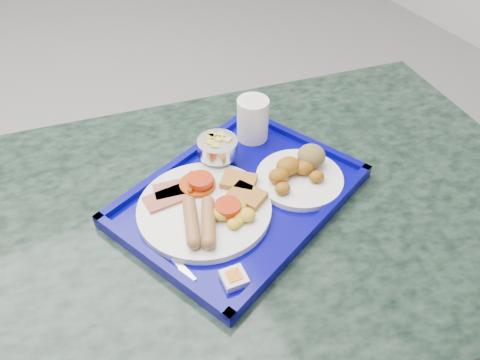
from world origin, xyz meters
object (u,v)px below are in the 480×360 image
object	(u,v)px
tray	(240,196)
fruit_bowl	(218,147)
juice_cup	(253,118)
main_plate	(208,207)
bread_plate	(300,172)
table	(252,265)

from	to	relation	value
tray	fruit_bowl	world-z (taller)	fruit_bowl
fruit_bowl	juice_cup	bearing A→B (deg)	23.17
tray	main_plate	xyz separation A→B (m)	(-0.08, -0.02, 0.02)
juice_cup	fruit_bowl	bearing A→B (deg)	-156.83
tray	fruit_bowl	size ratio (longest dim) A/B	6.55
fruit_bowl	juice_cup	xyz separation A→B (m)	(0.11, 0.05, 0.01)
main_plate	bread_plate	world-z (taller)	bread_plate
table	tray	xyz separation A→B (m)	(-0.02, 0.03, 0.21)
juice_cup	main_plate	bearing A→B (deg)	-136.51
fruit_bowl	table	bearing A→B (deg)	-83.12
bread_plate	fruit_bowl	bearing A→B (deg)	136.27
table	main_plate	xyz separation A→B (m)	(-0.10, 0.01, 0.23)
bread_plate	fruit_bowl	xyz separation A→B (m)	(-0.13, 0.13, 0.02)
table	fruit_bowl	distance (m)	0.30
tray	juice_cup	world-z (taller)	juice_cup
tray	bread_plate	size ratio (longest dim) A/B	3.14
table	bread_plate	distance (m)	0.27
main_plate	bread_plate	xyz separation A→B (m)	(0.21, 0.00, 0.00)
main_plate	fruit_bowl	world-z (taller)	fruit_bowl
juice_cup	table	bearing A→B (deg)	-116.32
table	juice_cup	size ratio (longest dim) A/B	13.43
tray	juice_cup	bearing A→B (deg)	55.56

